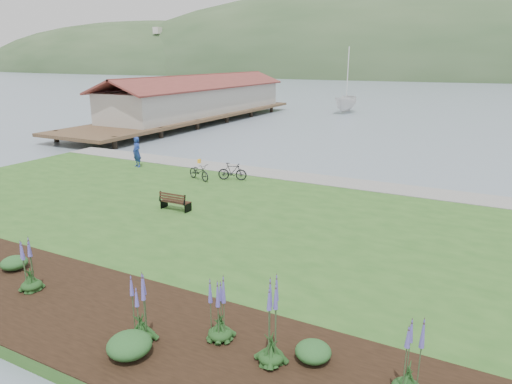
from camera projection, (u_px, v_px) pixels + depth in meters
ground at (220, 214)px, 22.09m from camera, size 600.00×600.00×0.00m
lawn at (196, 222)px, 20.33m from camera, size 34.00×20.00×0.40m
shoreline_path at (280, 174)px, 27.84m from camera, size 34.00×2.20×0.03m
garden_bed at (121, 321)px, 12.30m from camera, size 24.00×4.40×0.04m
pier_pavilion at (199, 99)px, 53.63m from camera, size 8.00×36.00×5.40m
park_bench at (174, 201)px, 21.20m from camera, size 1.45×0.59×0.89m
person at (137, 149)px, 29.54m from camera, size 0.97×0.79×2.30m
bicycle_a at (199, 172)px, 26.53m from camera, size 1.25×1.94×0.96m
bicycle_b at (232, 172)px, 26.46m from camera, size 0.98×1.76×1.02m
sailboat at (346, 113)px, 62.74m from camera, size 10.95×11.13×27.76m
pannier at (199, 161)px, 30.77m from camera, size 0.23×0.30×0.28m
echium_0 at (140, 312)px, 11.19m from camera, size 0.62×0.62×2.03m
echium_1 at (220, 312)px, 11.27m from camera, size 0.62×0.62×1.90m
echium_2 at (271, 327)px, 10.33m from camera, size 0.62×0.62×2.29m
echium_3 at (410, 359)px, 9.36m from camera, size 0.62×0.62×2.26m
echium_4 at (29, 266)px, 13.70m from camera, size 0.62×0.62×1.97m
shrub_0 at (14, 263)px, 15.24m from camera, size 0.86×0.86×0.43m
shrub_1 at (129, 345)px, 10.80m from camera, size 1.07×1.07×0.53m
shrub_2 at (313, 352)px, 10.65m from camera, size 0.85×0.85×0.43m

